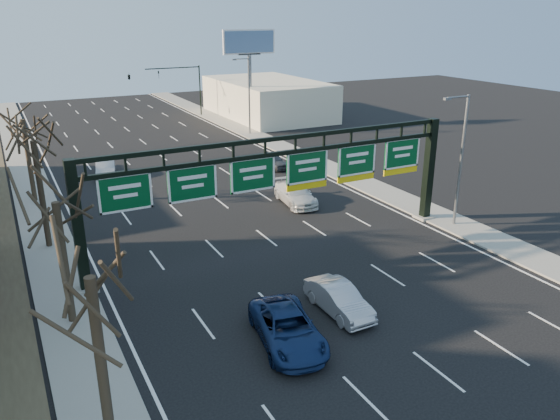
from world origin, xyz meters
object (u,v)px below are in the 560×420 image
car_silver_sedan (339,299)px  car_white_wagon (295,194)px  sign_gantry (283,178)px  car_blue_suv (288,328)px

car_silver_sedan → car_white_wagon: car_white_wagon is taller
car_white_wagon → car_silver_sedan: bearing=-105.2°
sign_gantry → car_silver_sedan: size_ratio=5.63×
car_white_wagon → car_blue_suv: bearing=-113.7°
car_blue_suv → car_white_wagon: (9.60, 16.48, -0.01)m
sign_gantry → car_silver_sedan: sign_gantry is taller
car_silver_sedan → sign_gantry: bearing=81.1°
car_silver_sedan → car_white_wagon: size_ratio=0.85×
sign_gantry → car_white_wagon: (4.90, 7.17, -3.88)m
sign_gantry → car_white_wagon: 9.51m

